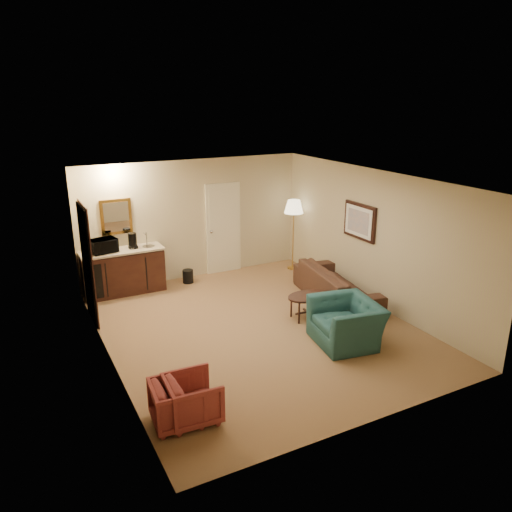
{
  "coord_description": "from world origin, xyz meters",
  "views": [
    {
      "loc": [
        -3.67,
        -7.03,
        3.9
      ],
      "look_at": [
        0.25,
        0.5,
        1.14
      ],
      "focal_mm": 35.0,
      "sensor_mm": 36.0,
      "label": 1
    }
  ],
  "objects": [
    {
      "name": "ground",
      "position": [
        0.0,
        0.0,
        0.0
      ],
      "size": [
        6.0,
        6.0,
        0.0
      ],
      "primitive_type": "plane",
      "color": "#976E4D",
      "rests_on": "ground"
    },
    {
      "name": "teal_armchair",
      "position": [
        1.05,
        -1.15,
        0.48
      ],
      "size": [
        0.88,
        1.2,
        0.96
      ],
      "primitive_type": "imported",
      "rotation": [
        0.0,
        0.0,
        -1.73
      ],
      "color": "#20504F",
      "rests_on": "ground"
    },
    {
      "name": "sofa",
      "position": [
        1.95,
        0.35,
        0.44
      ],
      "size": [
        1.0,
        2.34,
        0.89
      ],
      "primitive_type": "imported",
      "rotation": [
        0.0,
        0.0,
        1.42
      ],
      "color": "black",
      "rests_on": "ground"
    },
    {
      "name": "wetbar_cabinet",
      "position": [
        -1.65,
        2.72,
        0.46
      ],
      "size": [
        1.64,
        0.58,
        0.92
      ],
      "primitive_type": "cube",
      "color": "#391D12",
      "rests_on": "ground"
    },
    {
      "name": "room_walls",
      "position": [
        -0.1,
        0.77,
        1.72
      ],
      "size": [
        5.02,
        6.01,
        2.61
      ],
      "color": "#C7B195",
      "rests_on": "ground"
    },
    {
      "name": "rose_chair_far",
      "position": [
        -1.9,
        -1.92,
        0.33
      ],
      "size": [
        0.63,
        0.67,
        0.65
      ],
      "primitive_type": "imported",
      "rotation": [
        0.0,
        0.0,
        1.51
      ],
      "color": "#973C31",
      "rests_on": "ground"
    },
    {
      "name": "rose_chair_near",
      "position": [
        -2.09,
        -1.9,
        0.32
      ],
      "size": [
        0.62,
        0.66,
        0.63
      ],
      "primitive_type": "imported",
      "rotation": [
        0.0,
        0.0,
        1.48
      ],
      "color": "#973C31",
      "rests_on": "ground"
    },
    {
      "name": "coffee_maker",
      "position": [
        -1.42,
        2.72,
        1.08
      ],
      "size": [
        0.22,
        0.22,
        0.32
      ],
      "primitive_type": "cylinder",
      "rotation": [
        0.0,
        0.0,
        -0.34
      ],
      "color": "black",
      "rests_on": "wetbar_cabinet"
    },
    {
      "name": "waste_bin",
      "position": [
        -0.3,
        2.65,
        0.14
      ],
      "size": [
        0.29,
        0.29,
        0.29
      ],
      "primitive_type": "cylinder",
      "rotation": [
        0.0,
        0.0,
        0.33
      ],
      "color": "black",
      "rests_on": "ground"
    },
    {
      "name": "floor_lamp",
      "position": [
        2.2,
        2.4,
        0.82
      ],
      "size": [
        0.51,
        0.51,
        1.64
      ],
      "primitive_type": "cube",
      "rotation": [
        0.0,
        0.0,
        -0.21
      ],
      "color": "gold",
      "rests_on": "ground"
    },
    {
      "name": "coffee_table",
      "position": [
        1.01,
        -0.06,
        0.22
      ],
      "size": [
        0.81,
        0.58,
        0.45
      ],
      "primitive_type": "cube",
      "rotation": [
        0.0,
        0.0,
        -0.08
      ],
      "color": "black",
      "rests_on": "ground"
    },
    {
      "name": "microwave",
      "position": [
        -2.01,
        2.7,
        1.09
      ],
      "size": [
        0.55,
        0.38,
        0.34
      ],
      "primitive_type": "imported",
      "rotation": [
        0.0,
        0.0,
        0.22
      ],
      "color": "black",
      "rests_on": "wetbar_cabinet"
    }
  ]
}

